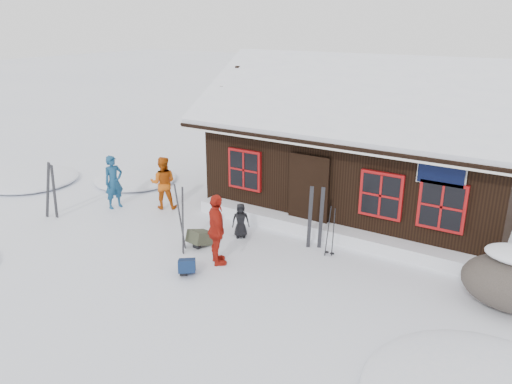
# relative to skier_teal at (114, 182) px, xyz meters

# --- Properties ---
(ground) EXTENTS (120.00, 120.00, 0.00)m
(ground) POSITION_rel_skier_teal_xyz_m (4.67, -0.88, -0.79)
(ground) COLOR white
(ground) RESTS_ON ground
(mountain_hut) EXTENTS (8.90, 6.09, 4.42)m
(mountain_hut) POSITION_rel_skier_teal_xyz_m (6.17, 4.10, 0.78)
(mountain_hut) COLOR black
(mountain_hut) RESTS_ON ground
(snow_drift) EXTENTS (7.60, 0.60, 0.35)m
(snow_drift) POSITION_rel_skier_teal_xyz_m (6.17, 1.37, -0.62)
(snow_drift) COLOR white
(snow_drift) RESTS_ON ground
(snow_mounds) EXTENTS (20.60, 13.20, 0.48)m
(snow_mounds) POSITION_rel_skier_teal_xyz_m (6.33, 0.98, -0.79)
(snow_mounds) COLOR white
(snow_mounds) RESTS_ON ground
(skier_teal) EXTENTS (0.51, 0.65, 1.58)m
(skier_teal) POSITION_rel_skier_teal_xyz_m (0.00, 0.00, 0.00)
(skier_teal) COLOR navy
(skier_teal) RESTS_ON ground
(skier_orange_left) EXTENTS (0.96, 0.91, 1.56)m
(skier_orange_left) POSITION_rel_skier_teal_xyz_m (1.24, 0.75, -0.01)
(skier_orange_left) COLOR #BF500D
(skier_orange_left) RESTS_ON ground
(skier_orange_right) EXTENTS (0.99, 0.97, 1.67)m
(skier_orange_right) POSITION_rel_skier_teal_xyz_m (4.69, -1.26, 0.04)
(skier_orange_right) COLOR #AE1D11
(skier_orange_right) RESTS_ON ground
(skier_crouched) EXTENTS (0.53, 0.50, 0.91)m
(skier_crouched) POSITION_rel_skier_teal_xyz_m (4.32, 0.24, -0.34)
(skier_crouched) COLOR black
(skier_crouched) RESTS_ON ground
(ski_pair_left) EXTENTS (0.62, 0.16, 1.67)m
(ski_pair_left) POSITION_rel_skier_teal_xyz_m (-0.83, -1.52, -0.00)
(ski_pair_left) COLOR black
(ski_pair_left) RESTS_ON ground
(ski_pair_mid) EXTENTS (0.52, 0.37, 1.65)m
(ski_pair_mid) POSITION_rel_skier_teal_xyz_m (3.51, -1.10, -0.01)
(ski_pair_mid) COLOR black
(ski_pair_mid) RESTS_ON ground
(ski_pair_right) EXTENTS (0.38, 0.18, 1.62)m
(ski_pair_right) POSITION_rel_skier_teal_xyz_m (6.20, 0.69, -0.03)
(ski_pair_right) COLOR black
(ski_pair_right) RESTS_ON ground
(ski_poles) EXTENTS (0.23, 0.11, 1.28)m
(ski_poles) POSITION_rel_skier_teal_xyz_m (6.70, 0.46, -0.19)
(ski_poles) COLOR black
(ski_poles) RESTS_ON ground
(backpack_blue) EXTENTS (0.59, 0.61, 0.26)m
(backpack_blue) POSITION_rel_skier_teal_xyz_m (4.42, -2.02, -0.66)
(backpack_blue) COLOR #102246
(backpack_blue) RESTS_ON ground
(backpack_olive) EXTENTS (0.50, 0.62, 0.31)m
(backpack_olive) POSITION_rel_skier_teal_xyz_m (3.78, -0.74, -0.64)
(backpack_olive) COLOR #3D402D
(backpack_olive) RESTS_ON ground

